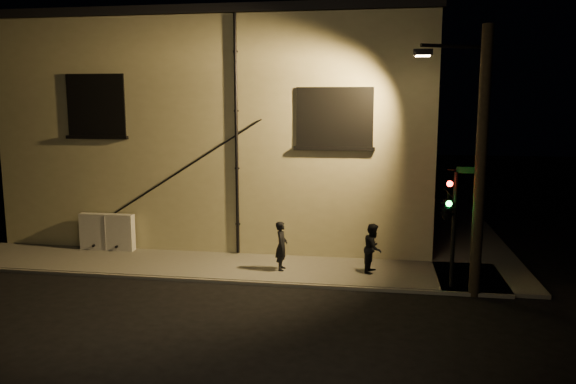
% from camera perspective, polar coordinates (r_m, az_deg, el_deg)
% --- Properties ---
extents(ground, '(90.00, 90.00, 0.00)m').
position_cam_1_polar(ground, '(17.28, -1.63, -9.43)').
color(ground, black).
extents(sidewalk, '(21.00, 16.00, 0.12)m').
position_cam_1_polar(sidewalk, '(21.27, 3.86, -5.72)').
color(sidewalk, '#5F5E56').
rests_on(sidewalk, ground).
extents(building, '(16.20, 12.23, 8.80)m').
position_cam_1_polar(building, '(25.84, -4.49, 6.65)').
color(building, '#BAB485').
rests_on(building, ground).
extents(utility_cabinet, '(2.04, 0.34, 1.34)m').
position_cam_1_polar(utility_cabinet, '(21.69, -17.89, -3.87)').
color(utility_cabinet, beige).
rests_on(utility_cabinet, sidewalk).
extents(pedestrian_a, '(0.39, 0.59, 1.59)m').
position_cam_1_polar(pedestrian_a, '(18.17, -0.66, -5.48)').
color(pedestrian_a, black).
rests_on(pedestrian_a, sidewalk).
extents(pedestrian_b, '(0.75, 0.88, 1.58)m').
position_cam_1_polar(pedestrian_b, '(18.13, 8.64, -5.65)').
color(pedestrian_b, black).
rests_on(pedestrian_b, sidewalk).
extents(traffic_signal, '(1.17, 2.07, 3.55)m').
position_cam_1_polar(traffic_signal, '(16.74, 15.93, -1.50)').
color(traffic_signal, black).
rests_on(traffic_signal, sidewalk).
extents(streetlamp_pole, '(2.03, 1.40, 7.56)m').
position_cam_1_polar(streetlamp_pole, '(16.44, 18.71, 3.38)').
color(streetlamp_pole, black).
rests_on(streetlamp_pole, ground).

